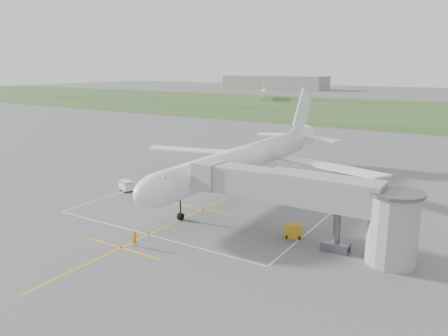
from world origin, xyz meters
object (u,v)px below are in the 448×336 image
Objects in this scene: baggage_cart at (126,186)px; ramp_worker_wing at (215,178)px; jet_bridge at (315,200)px; ramp_worker_nose at (135,239)px; gpu_unit at (293,231)px; airliner at (246,159)px.

ramp_worker_wing reaches higher than baggage_cart.
baggage_cart is 1.52× the size of ramp_worker_wing.
jet_bridge is 14.94× the size of ramp_worker_nose.
airliner is at bearing 113.99° from gpu_unit.
ramp_worker_nose is 24.69m from ramp_worker_wing.
airliner is 21.51× the size of gpu_unit.
jet_bridge is at bearing 11.71° from baggage_cart.
ramp_worker_wing reaches higher than gpu_unit.
gpu_unit is at bearing 13.02° from baggage_cart.
airliner is 29.85× the size of ramp_worker_nose.
ramp_worker_nose is at bearing -160.58° from gpu_unit.
ramp_worker_nose is (0.84, -23.71, -3.61)m from airliner.
airliner is at bearing -118.06° from ramp_worker_wing.
jet_bridge is 18.08m from ramp_worker_nose.
gpu_unit is (-2.54, 1.00, -4.05)m from jet_bridge.
jet_bridge reaches higher than gpu_unit.
ramp_worker_wing is at bearing 123.26° from gpu_unit.
gpu_unit is 27.24m from baggage_cart.
ramp_worker_wing reaches higher than ramp_worker_nose.
airliner is 28.58× the size of ramp_worker_wing.
ramp_worker_wing is (-5.39, 0.18, -3.57)m from airliner.
baggage_cart is (-27.03, 3.32, 0.09)m from gpu_unit.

